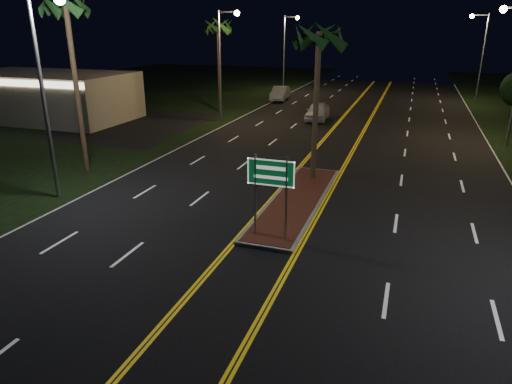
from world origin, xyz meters
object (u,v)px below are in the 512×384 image
at_px(commercial_building, 45,96).
at_px(streetlight_left_mid, 224,53).
at_px(streetlight_right_far, 480,48).
at_px(palm_left_far, 218,27).
at_px(streetlight_left_near, 47,77).
at_px(palm_median, 319,36).
at_px(palm_left_near, 66,6).
at_px(median_island, 297,201).
at_px(streetlight_left_far, 287,45).
at_px(car_near, 318,110).
at_px(car_far, 280,92).
at_px(highway_sign, 271,180).

height_order(commercial_building, streetlight_left_mid, streetlight_left_mid).
bearing_deg(streetlight_right_far, palm_left_far, -149.12).
distance_m(streetlight_left_near, streetlight_right_far, 43.53).
distance_m(palm_median, palm_left_near, 12.82).
xyz_separation_m(median_island, streetlight_left_far, (-10.61, 37.00, 5.57)).
bearing_deg(streetlight_left_near, car_near, 72.16).
bearing_deg(median_island, streetlight_left_mid, 121.98).
xyz_separation_m(palm_left_near, car_near, (9.33, 19.12, -7.80)).
xyz_separation_m(streetlight_left_near, car_far, (1.11, 33.31, -4.79)).
xyz_separation_m(palm_median, car_near, (-3.17, 16.62, -6.40)).
bearing_deg(streetlight_left_mid, palm_median, -51.83).
height_order(highway_sign, streetlight_right_far, streetlight_right_far).
height_order(streetlight_left_mid, palm_median, streetlight_left_mid).
relative_size(commercial_building, streetlight_left_near, 1.67).
bearing_deg(streetlight_left_near, palm_left_far, 95.21).
xyz_separation_m(highway_sign, streetlight_left_far, (-10.61, 41.20, 3.25)).
bearing_deg(car_near, car_far, 119.75).
bearing_deg(streetlight_left_near, streetlight_right_far, 60.81).
bearing_deg(streetlight_left_mid, streetlight_left_near, -90.00).
height_order(median_island, commercial_building, commercial_building).
height_order(median_island, streetlight_left_far, streetlight_left_far).
height_order(highway_sign, streetlight_left_near, streetlight_left_near).
relative_size(streetlight_left_far, car_near, 1.70).
bearing_deg(palm_left_near, car_far, 84.16).
height_order(palm_left_far, car_far, palm_left_far).
xyz_separation_m(median_island, palm_left_far, (-12.80, 21.00, 7.66)).
xyz_separation_m(streetlight_left_mid, palm_left_far, (-2.19, 4.00, 2.09)).
distance_m(streetlight_left_far, streetlight_right_far, 21.32).
height_order(median_island, palm_left_near, palm_left_near).
xyz_separation_m(palm_left_far, car_near, (9.63, -0.88, -6.87)).
xyz_separation_m(streetlight_right_far, palm_left_far, (-23.41, -14.00, 2.09)).
xyz_separation_m(streetlight_left_mid, palm_median, (10.61, -13.50, 1.62)).
distance_m(highway_sign, streetlight_left_near, 11.17).
bearing_deg(median_island, highway_sign, -90.00).
relative_size(highway_sign, streetlight_left_far, 0.36).
bearing_deg(median_island, streetlight_left_near, -164.22).
bearing_deg(commercial_building, palm_median, -20.05).
relative_size(streetlight_left_near, car_far, 1.73).
relative_size(median_island, commercial_building, 0.68).
bearing_deg(commercial_building, palm_left_near, -41.61).
bearing_deg(commercial_building, streetlight_left_mid, 14.61).
xyz_separation_m(palm_median, palm_left_far, (-12.80, 17.50, 0.47)).
distance_m(streetlight_left_near, car_near, 24.76).
distance_m(streetlight_left_near, car_far, 33.67).
distance_m(streetlight_left_mid, car_far, 14.19).
bearing_deg(streetlight_left_far, car_far, -80.55).
relative_size(streetlight_left_near, palm_median, 1.08).
distance_m(streetlight_left_far, palm_median, 35.18).
xyz_separation_m(streetlight_left_mid, car_far, (1.11, 13.31, -4.79)).
distance_m(highway_sign, commercial_building, 31.17).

